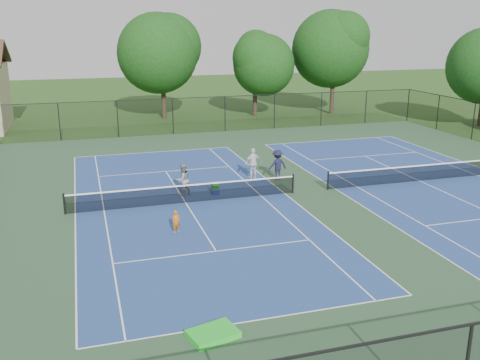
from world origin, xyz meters
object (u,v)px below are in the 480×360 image
object	(u,v)px
tree_back_b	(162,49)
child_player	(176,222)
ball_crate	(215,192)
bystander_a	(253,163)
instructor	(183,180)
bystander_b	(277,165)
tree_back_c	(255,60)
ball_hopper	(215,186)
tree_back_d	(335,46)

from	to	relation	value
tree_back_b	child_player	distance (m)	30.76
ball_crate	bystander_a	bearing A→B (deg)	39.51
child_player	instructor	size ratio (longest dim) A/B	0.57
child_player	bystander_b	xyz separation A→B (m)	(7.24, 6.61, 0.39)
tree_back_c	bystander_a	distance (m)	23.21
child_player	instructor	xyz separation A→B (m)	(1.29, 5.16, 0.38)
tree_back_c	bystander_b	size ratio (longest dim) A/B	4.66
ball_hopper	tree_back_d	bearing A→B (deg)	51.71
tree_back_c	tree_back_d	size ratio (longest dim) A/B	0.81
ball_crate	child_player	bearing A→B (deg)	-121.71
tree_back_b	bystander_a	distance (m)	23.35
bystander_b	tree_back_b	bearing A→B (deg)	-90.18
tree_back_d	tree_back_b	bearing A→B (deg)	173.29
bystander_a	ball_hopper	xyz separation A→B (m)	(-2.96, -2.44, -0.44)
instructor	ball_hopper	size ratio (longest dim) A/B	4.36
tree_back_c	ball_hopper	world-z (taller)	tree_back_c
child_player	bystander_b	bearing A→B (deg)	27.30
tree_back_d	ball_hopper	distance (m)	30.01
bystander_b	ball_crate	distance (m)	4.66
bystander_b	ball_crate	xyz separation A→B (m)	(-4.25, -1.77, -0.76)
instructor	ball_crate	distance (m)	1.89
tree_back_b	tree_back_d	bearing A→B (deg)	-6.71
tree_back_d	instructor	size ratio (longest dim) A/B	5.83
instructor	bystander_a	distance (m)	5.13
tree_back_b	tree_back_c	bearing A→B (deg)	-6.34
instructor	ball_crate	bearing A→B (deg)	144.87
tree_back_b	instructor	xyz separation A→B (m)	(-2.88, -24.71, -5.71)
tree_back_b	instructor	size ratio (longest dim) A/B	5.64
bystander_a	ball_hopper	bearing A→B (deg)	33.08
ball_hopper	child_player	bearing A→B (deg)	-121.71
tree_back_b	ball_hopper	size ratio (longest dim) A/B	24.59
ball_crate	instructor	bearing A→B (deg)	169.46
bystander_a	child_player	bearing A→B (deg)	44.30
instructor	bystander_a	xyz separation A→B (m)	(4.67, 2.13, 0.04)
tree_back_b	bystander_b	world-z (taller)	tree_back_b
tree_back_b	tree_back_d	xyz separation A→B (m)	(17.00, -2.00, 0.23)
tree_back_c	child_player	xyz separation A→B (m)	(-13.17, -28.87, -4.97)
tree_back_b	tree_back_d	world-z (taller)	tree_back_d
instructor	bystander_b	size ratio (longest dim) A/B	0.99
child_player	tree_back_c	bearing A→B (deg)	50.39
tree_back_b	ball_crate	size ratio (longest dim) A/B	24.72
tree_back_b	ball_hopper	world-z (taller)	tree_back_b
instructor	bystander_a	size ratio (longest dim) A/B	0.96
tree_back_c	instructor	distance (m)	26.91
bystander_a	ball_crate	xyz separation A→B (m)	(-2.96, -2.44, -0.79)
tree_back_c	ball_crate	bearing A→B (deg)	-112.96
instructor	tree_back_b	bearing A→B (deg)	-121.23
instructor	tree_back_d	bearing A→B (deg)	-155.79
bystander_a	bystander_b	distance (m)	1.45
child_player	instructor	distance (m)	5.33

